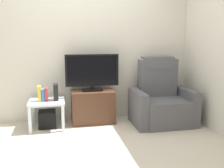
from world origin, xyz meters
The scene contains 12 objects.
ground_plane centered at (0.00, 0.00, 0.00)m, with size 6.40×6.40×0.00m, color beige.
wall_back centered at (0.00, 1.13, 1.30)m, with size 6.40×0.06×2.60m, color beige.
wall_side centered at (1.88, 0.00, 1.30)m, with size 0.06×4.48×2.60m, color beige.
tv_stand centered at (0.13, 0.86, 0.27)m, with size 0.69×0.41×0.53m.
television centered at (0.13, 0.88, 0.85)m, with size 0.87×0.20×0.60m.
recliner_armchair centered at (1.23, 0.61, 0.37)m, with size 0.98×0.78×1.08m.
side_table centered at (-0.60, 0.76, 0.37)m, with size 0.54×0.54×0.43m.
subwoofer_box centered at (-0.60, 0.76, 0.13)m, with size 0.26×0.26×0.26m, color black.
book_leftmost centered at (-0.70, 0.74, 0.55)m, with size 0.05×0.13×0.24m, color gold.
book_middle centered at (-0.65, 0.74, 0.52)m, with size 0.04×0.13×0.18m, color #3366B2.
book_rightmost centered at (-0.60, 0.74, 0.53)m, with size 0.04×0.10×0.20m, color red.
game_console centered at (-0.46, 0.77, 0.56)m, with size 0.07×0.20×0.25m, color black.
Camera 1 is at (-0.42, -3.35, 1.39)m, focal length 42.44 mm.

